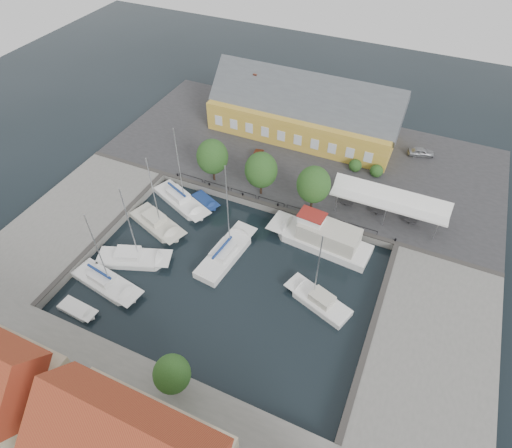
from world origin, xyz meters
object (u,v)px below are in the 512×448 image
(warehouse, at_px, (301,111))
(west_boat_a, at_px, (181,201))
(car_red, at_px, (257,157))
(tent_canopy, at_px, (390,200))
(center_sailboat, at_px, (226,255))
(west_boat_c, at_px, (133,259))
(west_boat_d, at_px, (106,283))
(car_silver, at_px, (421,152))
(trawler, at_px, (323,239))
(west_boat_b, at_px, (157,224))
(launch_nw, at_px, (205,202))
(east_boat_b, at_px, (319,302))
(launch_sw, at_px, (78,310))

(warehouse, bearing_deg, west_boat_a, -112.35)
(car_red, height_order, west_boat_a, west_boat_a)
(tent_canopy, height_order, center_sailboat, center_sailboat)
(west_boat_c, bearing_deg, west_boat_d, -97.77)
(car_silver, distance_m, west_boat_d, 46.69)
(center_sailboat, bearing_deg, west_boat_a, 148.50)
(trawler, distance_m, west_boat_d, 25.25)
(trawler, xyz_separation_m, west_boat_b, (-19.96, -5.46, -0.76))
(launch_nw, bearing_deg, west_boat_b, -117.99)
(warehouse, relative_size, east_boat_b, 2.74)
(car_red, relative_size, trawler, 0.27)
(trawler, relative_size, east_boat_b, 1.25)
(car_silver, xyz_separation_m, west_boat_d, (-27.68, -37.57, -1.36))
(launch_nw, bearing_deg, center_sailboat, -47.10)
(car_silver, xyz_separation_m, west_boat_c, (-27.13, -33.51, -1.37))
(car_red, height_order, launch_sw, car_red)
(center_sailboat, bearing_deg, west_boat_d, -138.11)
(tent_canopy, height_order, east_boat_b, east_boat_b)
(launch_sw, bearing_deg, car_red, 77.20)
(west_boat_b, bearing_deg, launch_sw, -91.84)
(tent_canopy, relative_size, west_boat_c, 1.20)
(trawler, distance_m, west_boat_a, 19.51)
(warehouse, height_order, launch_nw, warehouse)
(car_red, height_order, center_sailboat, center_sailboat)
(car_red, relative_size, west_boat_a, 0.29)
(tent_canopy, height_order, west_boat_d, west_boat_d)
(center_sailboat, relative_size, trawler, 1.01)
(car_silver, bearing_deg, east_boat_b, 151.05)
(car_red, xyz_separation_m, west_boat_c, (-5.83, -22.50, -1.33))
(trawler, xyz_separation_m, launch_sw, (-20.41, -19.60, -0.93))
(car_silver, distance_m, west_boat_b, 39.08)
(east_boat_b, distance_m, west_boat_c, 21.85)
(west_boat_a, xyz_separation_m, launch_nw, (2.91, 1.40, -0.18))
(car_silver, height_order, center_sailboat, center_sailboat)
(west_boat_b, bearing_deg, west_boat_a, 84.61)
(west_boat_b, distance_m, west_boat_d, 10.14)
(car_red, bearing_deg, west_boat_c, -117.40)
(launch_sw, xyz_separation_m, launch_nw, (3.83, 20.49, -0.00))
(trawler, bearing_deg, west_boat_c, -149.14)
(tent_canopy, bearing_deg, center_sailboat, -139.08)
(east_boat_b, xyz_separation_m, west_boat_a, (-21.81, 7.76, 0.01))
(car_silver, relative_size, center_sailboat, 0.28)
(east_boat_b, bearing_deg, car_red, 129.34)
(west_boat_c, relative_size, launch_nw, 2.50)
(trawler, bearing_deg, east_boat_b, -74.36)
(trawler, xyz_separation_m, west_boat_c, (-19.29, -11.53, -0.76))
(car_silver, height_order, west_boat_b, west_boat_b)
(warehouse, relative_size, west_boat_b, 2.50)
(warehouse, height_order, center_sailboat, center_sailboat)
(car_silver, height_order, launch_sw, car_silver)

